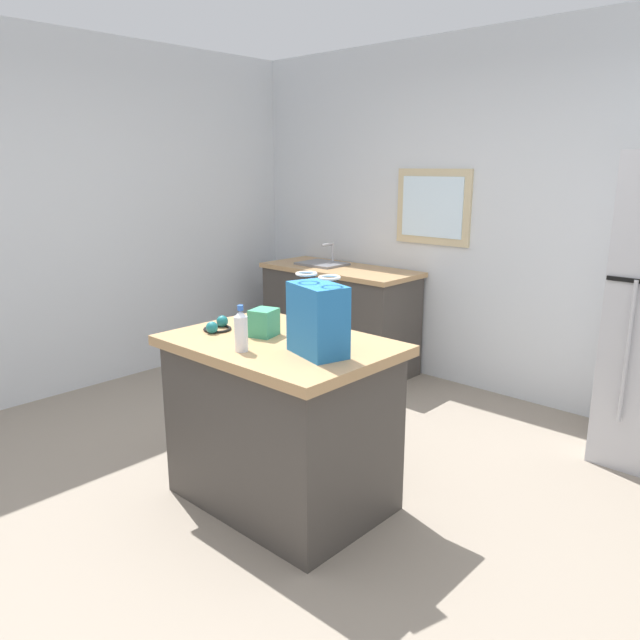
{
  "coord_description": "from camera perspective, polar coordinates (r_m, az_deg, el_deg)",
  "views": [
    {
      "loc": [
        2.02,
        -1.99,
        1.76
      ],
      "look_at": [
        -0.13,
        0.35,
        0.95
      ],
      "focal_mm": 34.15,
      "sensor_mm": 36.0,
      "label": 1
    }
  ],
  "objects": [
    {
      "name": "ear_defenders",
      "position": [
        3.31,
        -9.6,
        -0.56
      ],
      "size": [
        0.2,
        0.2,
        0.06
      ],
      "color": "black",
      "rests_on": "kitchen_island"
    },
    {
      "name": "kitchen_island",
      "position": [
        3.24,
        -3.65,
        -9.47
      ],
      "size": [
        1.15,
        0.8,
        0.9
      ],
      "color": "#423D38",
      "rests_on": "ground"
    },
    {
      "name": "sink_counter",
      "position": [
        5.41,
        1.78,
        0.41
      ],
      "size": [
        1.42,
        0.61,
        1.08
      ],
      "color": "#423D38",
      "rests_on": "ground"
    },
    {
      "name": "left_wall",
      "position": [
        5.05,
        -24.31,
        8.59
      ],
      "size": [
        0.1,
        4.7,
        2.73
      ],
      "color": "silver",
      "rests_on": "ground"
    },
    {
      "name": "small_box",
      "position": [
        3.16,
        -5.27,
        -0.24
      ],
      "size": [
        0.15,
        0.16,
        0.14
      ],
      "primitive_type": "cube",
      "rotation": [
        0.0,
        0.0,
        0.29
      ],
      "color": "#388E66",
      "rests_on": "kitchen_island"
    },
    {
      "name": "ground",
      "position": [
        3.34,
        -2.55,
        -17.48
      ],
      "size": [
        6.24,
        6.24,
        0.0
      ],
      "primitive_type": "plane",
      "color": "gray"
    },
    {
      "name": "bottle",
      "position": [
        2.9,
        -7.41,
        -1.01
      ],
      "size": [
        0.06,
        0.06,
        0.22
      ],
      "color": "white",
      "rests_on": "kitchen_island"
    },
    {
      "name": "back_wall",
      "position": [
        4.81,
        17.69,
        8.96
      ],
      "size": [
        5.2,
        0.13,
        2.73
      ],
      "color": "silver",
      "rests_on": "ground"
    },
    {
      "name": "shopping_bag",
      "position": [
        2.81,
        -0.21,
        0.09
      ],
      "size": [
        0.32,
        0.25,
        0.38
      ],
      "color": "#236BAD",
      "rests_on": "kitchen_island"
    }
  ]
}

